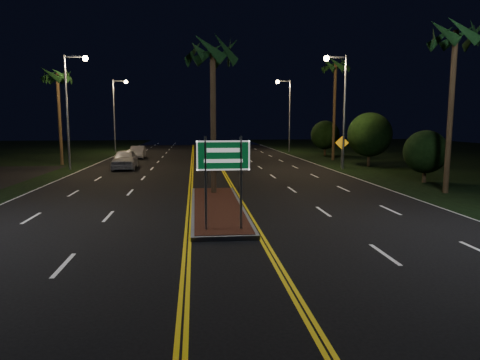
{
  "coord_description": "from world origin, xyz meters",
  "views": [
    {
      "loc": [
        -0.94,
        -11.51,
        3.82
      ],
      "look_at": [
        0.54,
        2.51,
        1.9
      ],
      "focal_mm": 32.0,
      "sensor_mm": 36.0,
      "label": 1
    }
  ],
  "objects": [
    {
      "name": "streetlight_right_mid",
      "position": [
        10.61,
        22.0,
        5.66
      ],
      "size": [
        1.91,
        0.44,
        9.0
      ],
      "color": "gray",
      "rests_on": "ground"
    },
    {
      "name": "shrub_far",
      "position": [
        13.8,
        36.0,
        2.34
      ],
      "size": [
        3.24,
        3.24,
        3.96
      ],
      "color": "#382819",
      "rests_on": "ground"
    },
    {
      "name": "shrub_near",
      "position": [
        13.5,
        14.0,
        1.95
      ],
      "size": [
        2.7,
        2.7,
        3.3
      ],
      "color": "#382819",
      "rests_on": "ground"
    },
    {
      "name": "streetlight_left_mid",
      "position": [
        -10.61,
        24.0,
        5.66
      ],
      "size": [
        1.91,
        0.44,
        9.0
      ],
      "color": "gray",
      "rests_on": "ground"
    },
    {
      "name": "palm_right_far",
      "position": [
        12.8,
        30.0,
        9.14
      ],
      "size": [
        2.4,
        2.4,
        10.3
      ],
      "color": "#382819",
      "rests_on": "ground"
    },
    {
      "name": "palm_left_far",
      "position": [
        -12.8,
        28.0,
        7.75
      ],
      "size": [
        2.4,
        2.4,
        8.8
      ],
      "color": "#382819",
      "rests_on": "ground"
    },
    {
      "name": "median_island",
      "position": [
        0.0,
        7.0,
        0.08
      ],
      "size": [
        2.25,
        10.25,
        0.17
      ],
      "color": "gray",
      "rests_on": "ground"
    },
    {
      "name": "highway_sign",
      "position": [
        0.0,
        2.8,
        2.4
      ],
      "size": [
        1.8,
        0.08,
        3.2
      ],
      "color": "gray",
      "rests_on": "ground"
    },
    {
      "name": "palm_right_near",
      "position": [
        12.5,
        10.0,
        8.21
      ],
      "size": [
        2.4,
        2.4,
        9.3
      ],
      "color": "#382819",
      "rests_on": "ground"
    },
    {
      "name": "car_far",
      "position": [
        -6.96,
        34.36,
        0.76
      ],
      "size": [
        2.08,
        4.6,
        1.51
      ],
      "primitive_type": "imported",
      "rotation": [
        0.0,
        0.0,
        0.03
      ],
      "color": "silver",
      "rests_on": "ground"
    },
    {
      "name": "palm_median",
      "position": [
        0.0,
        10.5,
        7.28
      ],
      "size": [
        2.4,
        2.4,
        8.3
      ],
      "color": "#382819",
      "rests_on": "ground"
    },
    {
      "name": "ground",
      "position": [
        0.0,
        0.0,
        0.0
      ],
      "size": [
        120.0,
        120.0,
        0.0
      ],
      "primitive_type": "plane",
      "color": "black",
      "rests_on": "ground"
    },
    {
      "name": "streetlight_left_far",
      "position": [
        -10.61,
        44.0,
        5.66
      ],
      "size": [
        1.91,
        0.44,
        9.0
      ],
      "color": "gray",
      "rests_on": "ground"
    },
    {
      "name": "streetlight_right_far",
      "position": [
        10.61,
        42.0,
        5.66
      ],
      "size": [
        1.91,
        0.44,
        9.0
      ],
      "color": "gray",
      "rests_on": "ground"
    },
    {
      "name": "warning_sign",
      "position": [
        11.2,
        22.97,
        1.74
      ],
      "size": [
        1.04,
        0.45,
        2.65
      ],
      "rotation": [
        0.0,
        0.0,
        -0.39
      ],
      "color": "gray",
      "rests_on": "ground"
    },
    {
      "name": "shrub_mid",
      "position": [
        14.0,
        24.0,
        2.73
      ],
      "size": [
        3.78,
        3.78,
        4.62
      ],
      "color": "#382819",
      "rests_on": "ground"
    },
    {
      "name": "car_near",
      "position": [
        -6.66,
        24.04,
        0.92
      ],
      "size": [
        2.62,
        5.64,
        1.85
      ],
      "primitive_type": "imported",
      "rotation": [
        0.0,
        0.0,
        0.04
      ],
      "color": "#B4B5BA",
      "rests_on": "ground"
    }
  ]
}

